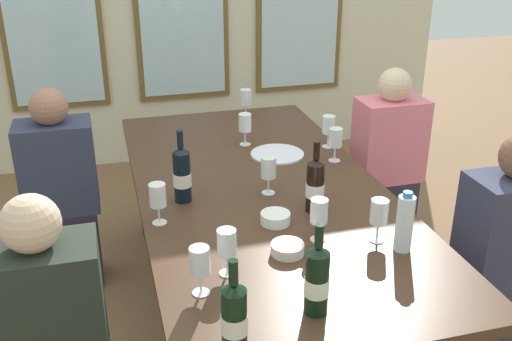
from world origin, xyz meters
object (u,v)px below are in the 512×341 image
object	(u,v)px
wine_glass_7	(268,169)
seated_person_1	(387,166)
white_plate_0	(277,154)
wine_glass_9	(158,197)
wine_glass_0	(245,123)
seated_person_3	(503,263)
wine_glass_6	(246,99)
tasting_bowl_1	(275,218)
wine_glass_5	(200,263)
tasting_bowl_0	(287,249)
water_bottle	(405,223)
wine_bottle_0	(182,174)
dining_table	(261,200)
wine_bottle_3	(317,280)
wine_glass_3	(335,139)
wine_glass_1	(329,126)
wine_glass_8	(379,214)
wine_glass_4	(319,212)
wine_bottle_1	(315,185)
wine_bottle_2	(234,317)
wine_glass_2	(227,244)

from	to	relation	value
wine_glass_7	seated_person_1	distance (m)	1.12
white_plate_0	wine_glass_9	bearing A→B (deg)	-139.87
wine_glass_0	wine_glass_9	xyz separation A→B (m)	(-0.55, -0.76, -0.00)
seated_person_3	white_plate_0	bearing A→B (deg)	128.56
wine_glass_0	wine_glass_6	distance (m)	0.46
tasting_bowl_1	wine_glass_5	xyz separation A→B (m)	(-0.38, -0.40, 0.09)
tasting_bowl_0	water_bottle	bearing A→B (deg)	-11.47
wine_bottle_0	tasting_bowl_0	xyz separation A→B (m)	(0.30, -0.53, -0.11)
dining_table	wine_bottle_3	world-z (taller)	wine_bottle_3
wine_glass_3	seated_person_1	size ratio (longest dim) A/B	0.16
wine_bottle_0	seated_person_3	size ratio (longest dim) A/B	0.29
dining_table	wine_glass_5	xyz separation A→B (m)	(-0.41, -0.73, 0.18)
tasting_bowl_1	seated_person_1	world-z (taller)	seated_person_1
dining_table	wine_glass_6	size ratio (longest dim) A/B	13.17
wine_glass_1	wine_glass_8	world-z (taller)	same
wine_glass_8	wine_glass_9	size ratio (longest dim) A/B	1.00
wine_glass_4	wine_bottle_1	bearing A→B (deg)	72.93
dining_table	wine_glass_8	size ratio (longest dim) A/B	13.17
wine_bottle_3	tasting_bowl_0	distance (m)	0.37
wine_glass_1	wine_glass_8	bearing A→B (deg)	-100.52
wine_glass_4	tasting_bowl_0	bearing A→B (deg)	-156.23
dining_table	wine_bottle_0	distance (m)	0.41
tasting_bowl_1	wine_glass_5	bearing A→B (deg)	-133.75
seated_person_3	water_bottle	bearing A→B (deg)	-169.79
white_plate_0	wine_bottle_0	bearing A→B (deg)	-144.47
dining_table	wine_bottle_2	xyz separation A→B (m)	(-0.37, -1.03, 0.18)
wine_glass_2	seated_person_1	world-z (taller)	seated_person_1
wine_glass_2	tasting_bowl_0	bearing A→B (deg)	16.26
wine_bottle_2	water_bottle	world-z (taller)	wine_bottle_2
wine_glass_1	wine_glass_9	bearing A→B (deg)	-147.91
water_bottle	wine_glass_9	size ratio (longest dim) A/B	1.38
wine_glass_7	wine_glass_8	world-z (taller)	same
wine_glass_1	white_plate_0	bearing A→B (deg)	-172.57
wine_glass_2	wine_bottle_2	bearing A→B (deg)	-99.55
wine_bottle_0	wine_glass_6	distance (m)	1.16
tasting_bowl_1	seated_person_1	bearing A→B (deg)	42.12
wine_bottle_0	wine_glass_8	size ratio (longest dim) A/B	1.87
wine_glass_3	seated_person_1	bearing A→B (deg)	33.80
dining_table	wine_glass_1	distance (m)	0.65
wine_bottle_3	wine_glass_5	size ratio (longest dim) A/B	1.80
wine_glass_1	wine_glass_6	bearing A→B (deg)	116.65
seated_person_1	wine_glass_9	bearing A→B (deg)	-152.35
wine_glass_1	wine_glass_3	bearing A→B (deg)	-101.44
wine_bottle_3	wine_glass_0	size ratio (longest dim) A/B	1.80
wine_bottle_2	wine_glass_7	bearing A→B (deg)	68.30
seated_person_1	tasting_bowl_1	bearing A→B (deg)	-137.88
wine_glass_4	wine_glass_9	xyz separation A→B (m)	(-0.57, 0.30, -0.00)
wine_glass_9	seated_person_3	xyz separation A→B (m)	(1.40, -0.34, -0.33)
wine_bottle_1	wine_glass_5	xyz separation A→B (m)	(-0.57, -0.46, -0.00)
white_plate_0	wine_glass_9	xyz separation A→B (m)	(-0.68, -0.57, 0.11)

